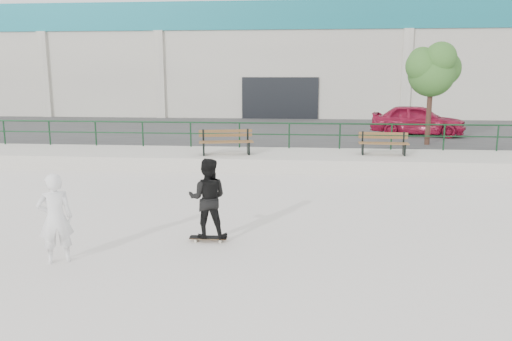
# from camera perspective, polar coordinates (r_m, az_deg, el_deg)

# --- Properties ---
(ground) EXTENTS (120.00, 120.00, 0.00)m
(ground) POSITION_cam_1_polar(r_m,az_deg,el_deg) (9.78, -4.13, -9.66)
(ground) COLOR beige
(ground) RESTS_ON ground
(ledge) EXTENTS (30.00, 3.00, 0.50)m
(ledge) POSITION_cam_1_polar(r_m,az_deg,el_deg) (18.86, 0.63, 1.28)
(ledge) COLOR beige
(ledge) RESTS_ON ground
(parking_strip) EXTENTS (60.00, 14.00, 0.50)m
(parking_strip) POSITION_cam_1_polar(r_m,az_deg,el_deg) (27.25, 2.13, 4.30)
(parking_strip) COLOR #353535
(parking_strip) RESTS_ON ground
(railing) EXTENTS (28.00, 0.06, 1.03)m
(railing) POSITION_cam_1_polar(r_m,az_deg,el_deg) (20.00, 0.95, 4.72)
(railing) COLOR #14381E
(railing) RESTS_ON ledge
(commercial_building) EXTENTS (44.20, 16.33, 8.00)m
(commercial_building) POSITION_cam_1_polar(r_m,az_deg,el_deg) (41.05, 3.34, 12.61)
(commercial_building) COLOR silver
(commercial_building) RESTS_ON ground
(bench_left) EXTENTS (2.06, 0.97, 0.91)m
(bench_left) POSITION_cam_1_polar(r_m,az_deg,el_deg) (18.47, -3.45, 3.26)
(bench_left) COLOR brown
(bench_left) RESTS_ON ledge
(bench_right) EXTENTS (1.81, 0.61, 0.82)m
(bench_right) POSITION_cam_1_polar(r_m,az_deg,el_deg) (18.97, 14.34, 3.00)
(bench_right) COLOR brown
(bench_right) RESTS_ON ledge
(tree) EXTENTS (2.36, 2.10, 4.19)m
(tree) POSITION_cam_1_polar(r_m,az_deg,el_deg) (22.06, 19.52, 10.93)
(tree) COLOR #442B22
(tree) RESTS_ON parking_strip
(red_car) EXTENTS (4.66, 2.81, 1.48)m
(red_car) POSITION_cam_1_polar(r_m,az_deg,el_deg) (25.37, 18.00, 5.53)
(red_car) COLOR maroon
(red_car) RESTS_ON parking_strip
(skateboard) EXTENTS (0.79, 0.23, 0.09)m
(skateboard) POSITION_cam_1_polar(r_m,az_deg,el_deg) (10.56, -5.47, -7.66)
(skateboard) COLOR black
(skateboard) RESTS_ON ground
(standing_skater) EXTENTS (0.83, 0.66, 1.66)m
(standing_skater) POSITION_cam_1_polar(r_m,az_deg,el_deg) (10.32, -5.55, -3.17)
(standing_skater) COLOR black
(standing_skater) RESTS_ON skateboard
(seated_skater) EXTENTS (0.73, 0.65, 1.69)m
(seated_skater) POSITION_cam_1_polar(r_m,az_deg,el_deg) (9.87, -21.95, -5.11)
(seated_skater) COLOR white
(seated_skater) RESTS_ON ground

